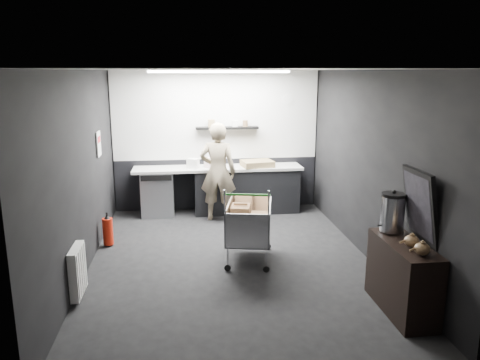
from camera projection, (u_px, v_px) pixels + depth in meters
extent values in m
plane|color=black|center=(231.00, 261.00, 6.76)|extent=(5.50, 5.50, 0.00)
plane|color=white|center=(230.00, 69.00, 6.15)|extent=(5.50, 5.50, 0.00)
plane|color=black|center=(216.00, 141.00, 9.11)|extent=(5.50, 0.00, 5.50)
plane|color=black|center=(265.00, 239.00, 3.79)|extent=(5.50, 0.00, 5.50)
plane|color=black|center=(81.00, 174.00, 6.22)|extent=(0.00, 5.50, 5.50)
plane|color=black|center=(370.00, 166.00, 6.69)|extent=(0.00, 5.50, 5.50)
cube|color=silver|center=(216.00, 115.00, 8.98)|extent=(3.95, 0.02, 1.70)
cube|color=black|center=(217.00, 184.00, 9.29)|extent=(3.95, 0.02, 1.00)
cube|color=black|center=(227.00, 128.00, 8.95)|extent=(1.20, 0.22, 0.04)
cylinder|color=white|center=(288.00, 99.00, 9.07)|extent=(0.20, 0.03, 0.20)
cube|color=silver|center=(99.00, 144.00, 7.43)|extent=(0.02, 0.30, 0.40)
cube|color=red|center=(99.00, 140.00, 7.42)|extent=(0.02, 0.22, 0.10)
cube|color=white|center=(77.00, 271.00, 5.58)|extent=(0.10, 0.50, 0.60)
cube|color=white|center=(219.00, 72.00, 7.94)|extent=(2.40, 0.20, 0.04)
cube|color=black|center=(246.00, 190.00, 9.07)|extent=(2.00, 0.56, 0.85)
cube|color=beige|center=(218.00, 168.00, 8.90)|extent=(3.20, 0.60, 0.05)
cube|color=#9EA0A5|center=(158.00, 193.00, 8.87)|extent=(0.60, 0.58, 0.85)
cube|color=black|center=(156.00, 178.00, 8.50)|extent=(0.56, 0.02, 0.10)
imported|color=beige|center=(218.00, 172.00, 8.46)|extent=(0.73, 0.56, 1.80)
cube|color=silver|center=(249.00, 237.00, 6.75)|extent=(0.79, 1.05, 0.02)
cube|color=silver|center=(229.00, 222.00, 6.66)|extent=(0.21, 0.93, 0.50)
cube|color=silver|center=(269.00, 220.00, 6.73)|extent=(0.21, 0.93, 0.50)
cube|color=silver|center=(254.00, 232.00, 6.25)|extent=(0.60, 0.15, 0.50)
cube|color=silver|center=(245.00, 212.00, 7.14)|extent=(0.60, 0.15, 0.50)
cylinder|color=silver|center=(234.00, 259.00, 6.34)|extent=(0.02, 0.02, 0.33)
cylinder|color=silver|center=(273.00, 258.00, 6.40)|extent=(0.02, 0.02, 0.33)
cylinder|color=silver|center=(228.00, 237.00, 7.17)|extent=(0.02, 0.02, 0.33)
cylinder|color=silver|center=(262.00, 236.00, 7.24)|extent=(0.02, 0.02, 0.33)
cylinder|color=#288F27|center=(255.00, 195.00, 6.07)|extent=(0.61, 0.16, 0.03)
cube|color=brown|center=(239.00, 220.00, 6.79)|extent=(0.33, 0.38, 0.42)
cube|color=brown|center=(261.00, 226.00, 6.60)|extent=(0.30, 0.36, 0.38)
cylinder|color=black|center=(234.00, 269.00, 6.37)|extent=(0.09, 0.05, 0.09)
cylinder|color=black|center=(228.00, 246.00, 7.21)|extent=(0.09, 0.05, 0.09)
cylinder|color=black|center=(273.00, 267.00, 6.43)|extent=(0.09, 0.05, 0.09)
cylinder|color=black|center=(262.00, 245.00, 7.27)|extent=(0.09, 0.05, 0.09)
cube|color=black|center=(402.00, 277.00, 5.27)|extent=(0.41, 1.10, 0.82)
cylinder|color=silver|center=(392.00, 214.00, 5.48)|extent=(0.27, 0.27, 0.42)
cylinder|color=black|center=(394.00, 195.00, 5.43)|extent=(0.27, 0.27, 0.04)
sphere|color=black|center=(394.00, 192.00, 5.42)|extent=(0.05, 0.05, 0.05)
ellipsoid|color=brown|center=(412.00, 241.00, 5.03)|extent=(0.16, 0.16, 0.13)
ellipsoid|color=brown|center=(422.00, 249.00, 4.81)|extent=(0.16, 0.16, 0.13)
cube|color=black|center=(421.00, 206.00, 5.15)|extent=(0.19, 0.64, 0.82)
cube|color=black|center=(418.00, 206.00, 5.15)|extent=(0.13, 0.55, 0.70)
cylinder|color=red|center=(108.00, 231.00, 7.30)|extent=(0.16, 0.16, 0.42)
cone|color=black|center=(107.00, 217.00, 7.25)|extent=(0.11, 0.11, 0.06)
cylinder|color=black|center=(107.00, 214.00, 7.24)|extent=(0.03, 0.03, 0.06)
cube|color=olive|center=(257.00, 164.00, 8.92)|extent=(0.64, 0.52, 0.11)
cylinder|color=beige|center=(209.00, 162.00, 8.85)|extent=(0.19, 0.19, 0.19)
cube|color=white|center=(193.00, 163.00, 8.77)|extent=(0.25, 0.22, 0.18)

